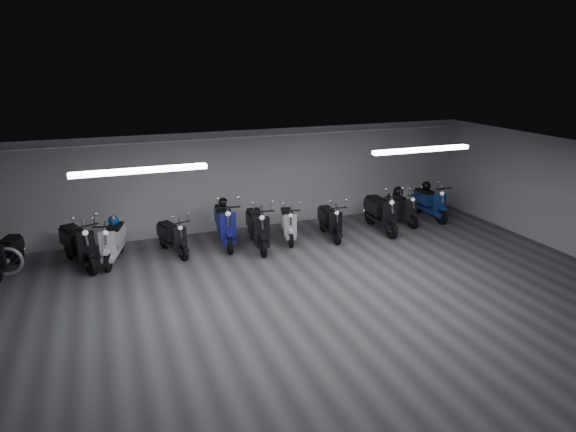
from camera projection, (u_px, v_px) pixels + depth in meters
name	position (u px, v px, depth m)	size (l,w,h in m)	color
floor	(313.00, 304.00, 9.88)	(14.00, 10.00, 0.01)	#3D3D3F
ceiling	(315.00, 165.00, 9.02)	(14.00, 10.00, 0.01)	gray
back_wall	(243.00, 180.00, 13.91)	(14.00, 0.01, 2.80)	#A0A0A3
front_wall	(514.00, 399.00, 4.99)	(14.00, 0.01, 2.80)	#A0A0A3
fluor_strip_left	(140.00, 170.00, 8.92)	(2.40, 0.18, 0.08)	white
fluor_strip_right	(422.00, 150.00, 10.95)	(2.40, 0.18, 0.08)	white
conduit	(242.00, 137.00, 13.47)	(0.05, 0.05, 13.60)	white
scooter_0	(5.00, 248.00, 11.13)	(0.54, 1.63, 1.21)	black
scooter_1	(77.00, 238.00, 11.43)	(0.65, 1.94, 1.44)	black
scooter_2	(112.00, 235.00, 11.75)	(0.60, 1.79, 1.33)	silver
scooter_3	(172.00, 232.00, 12.22)	(0.53, 1.60, 1.19)	black
scooter_4	(225.00, 217.00, 12.81)	(0.67, 2.00, 1.49)	navy
scooter_5	(258.00, 221.00, 12.62)	(0.64, 1.92, 1.43)	black
scooter_6	(288.00, 218.00, 13.19)	(0.55, 1.64, 1.22)	silver
scooter_7	(330.00, 216.00, 13.36)	(0.55, 1.65, 1.23)	black
scooter_8	(381.00, 207.00, 13.85)	(0.64, 1.93, 1.44)	black
scooter_9	(402.00, 203.00, 14.55)	(0.55, 1.66, 1.24)	black
scooter_10	(430.00, 197.00, 14.96)	(0.60, 1.80, 1.34)	navy
helmet_0	(426.00, 186.00, 15.09)	(0.28, 0.28, 0.28)	black
helmet_1	(113.00, 221.00, 11.90)	(0.25, 0.25, 0.25)	navy
helmet_2	(398.00, 191.00, 14.66)	(0.29, 0.29, 0.29)	black
helmet_3	(223.00, 203.00, 12.97)	(0.28, 0.28, 0.28)	black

